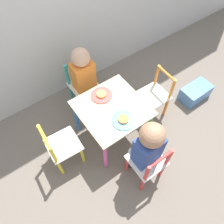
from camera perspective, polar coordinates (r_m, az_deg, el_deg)
ground_plane at (r=2.19m, az=0.00°, el=-5.55°), size 6.00×6.00×0.00m
kids_table at (r=1.87m, az=0.00°, el=-0.06°), size 0.54×0.54×0.44m
chair_red at (r=1.80m, az=9.42°, el=-13.06°), size 0.26×0.26×0.52m
chair_teal at (r=2.23m, az=-7.65°, el=6.91°), size 0.26×0.26×0.52m
chair_orange at (r=2.17m, az=11.14°, el=4.28°), size 0.27×0.27×0.52m
chair_yellow at (r=1.89m, az=-13.16°, el=-8.82°), size 0.28×0.28×0.52m
child_front at (r=1.63m, az=9.05°, el=-8.88°), size 0.20×0.22×0.75m
child_back at (r=2.05m, az=-7.35°, el=9.39°), size 0.20×0.22×0.74m
plate_front at (r=1.74m, az=3.01°, el=-2.07°), size 0.19×0.19×0.03m
plate_back at (r=1.88m, az=-2.78°, el=4.48°), size 0.19×0.19×0.03m
storage_bin at (r=2.54m, az=20.91°, el=4.75°), size 0.33×0.19×0.16m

